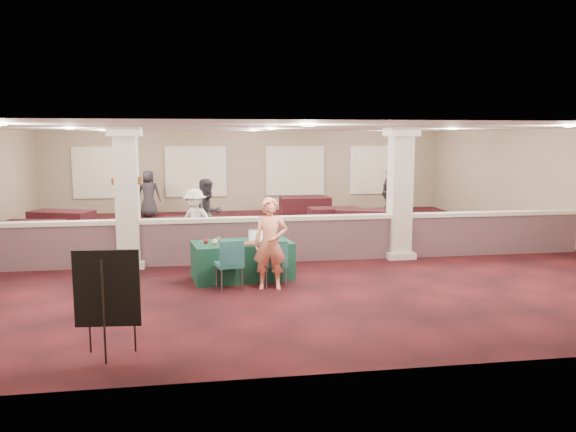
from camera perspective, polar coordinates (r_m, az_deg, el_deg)
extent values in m
plane|color=#411014|center=(15.06, -1.69, -3.38)|extent=(16.00, 16.00, 0.00)
cube|color=#86755C|center=(22.75, -4.28, 4.58)|extent=(16.00, 0.04, 3.20)
cube|color=#86755C|center=(7.03, 6.58, -3.46)|extent=(16.00, 0.04, 3.20)
cube|color=#86755C|center=(17.70, 24.95, 2.83)|extent=(0.04, 16.00, 3.20)
cube|color=white|center=(14.75, -1.74, 8.89)|extent=(16.00, 16.00, 0.02)
cube|color=brown|center=(13.50, -0.89, -2.56)|extent=(15.60, 0.20, 1.00)
cube|color=beige|center=(13.41, -0.89, -0.25)|extent=(15.60, 0.28, 0.10)
cube|color=beige|center=(13.31, -16.00, 1.76)|extent=(0.50, 0.50, 3.20)
cube|color=beige|center=(13.56, -15.75, -4.64)|extent=(0.70, 0.70, 0.16)
cube|color=beige|center=(13.24, -16.25, 8.22)|extent=(0.72, 0.72, 0.20)
cube|color=beige|center=(14.08, 11.29, 2.25)|extent=(0.50, 0.50, 3.20)
cube|color=beige|center=(14.31, 11.12, -3.82)|extent=(0.70, 0.70, 0.16)
cube|color=beige|center=(14.01, 11.46, 8.36)|extent=(0.72, 0.72, 0.20)
cylinder|color=brown|center=(13.31, -17.26, 3.44)|extent=(0.12, 0.12, 0.18)
cylinder|color=white|center=(13.31, -17.26, 3.44)|extent=(0.09, 0.09, 0.10)
cylinder|color=brown|center=(13.24, -14.86, 3.51)|extent=(0.12, 0.12, 0.18)
cylinder|color=white|center=(13.24, -14.86, 3.51)|extent=(0.09, 0.09, 0.10)
cube|color=#0E3427|center=(11.96, -4.66, -4.51)|extent=(2.18, 1.31, 0.79)
cube|color=#1E5658|center=(11.33, -1.34, -4.83)|extent=(0.48, 0.48, 0.06)
cube|color=#1E5658|center=(11.06, -1.18, -3.77)|extent=(0.46, 0.06, 0.46)
cylinder|color=slate|center=(11.17, -2.19, -6.33)|extent=(0.03, 0.03, 0.44)
cylinder|color=slate|center=(11.22, -0.19, -6.25)|extent=(0.03, 0.03, 0.44)
cylinder|color=slate|center=(11.55, -2.44, -5.85)|extent=(0.03, 0.03, 0.44)
cylinder|color=slate|center=(11.60, -0.50, -5.77)|extent=(0.03, 0.03, 0.44)
cube|color=#1E5658|center=(11.16, -6.00, -4.93)|extent=(0.60, 0.60, 0.07)
cube|color=#1E5658|center=(10.88, -5.71, -3.78)|extent=(0.48, 0.15, 0.48)
cylinder|color=slate|center=(10.98, -6.76, -6.57)|extent=(0.03, 0.03, 0.46)
cylinder|color=slate|center=(11.08, -4.66, -6.40)|extent=(0.03, 0.03, 0.46)
cylinder|color=slate|center=(11.37, -7.27, -6.07)|extent=(0.03, 0.03, 0.46)
cylinder|color=slate|center=(11.47, -5.24, -5.91)|extent=(0.03, 0.03, 0.46)
cube|color=black|center=(8.00, -17.92, -7.02)|extent=(0.88, 0.12, 1.06)
cylinder|color=black|center=(8.33, -19.61, -8.39)|extent=(0.03, 0.03, 1.41)
cylinder|color=black|center=(8.19, -15.40, -8.49)|extent=(0.03, 0.03, 1.41)
cylinder|color=black|center=(7.87, -18.22, -9.29)|extent=(0.03, 0.03, 1.41)
imported|color=#FF9B6E|center=(11.04, -1.79, -2.81)|extent=(0.71, 0.53, 1.82)
cube|color=black|center=(17.30, -24.41, -1.52)|extent=(1.69, 1.00, 0.65)
cube|color=black|center=(15.16, -9.37, -1.85)|extent=(2.19, 1.47, 0.81)
cube|color=black|center=(18.16, 7.49, -0.38)|extent=(1.83, 1.30, 0.67)
cube|color=black|center=(18.51, -21.96, -0.64)|extent=(2.03, 1.50, 0.74)
cube|color=black|center=(20.90, 1.75, 0.90)|extent=(1.84, 0.93, 0.75)
cube|color=black|center=(18.55, 4.72, -0.17)|extent=(1.67, 0.87, 0.67)
imported|color=black|center=(15.03, -8.12, 0.17)|extent=(1.02, 0.95, 1.89)
imported|color=silver|center=(14.80, -9.41, -0.46)|extent=(1.15, 0.95, 1.65)
imported|color=black|center=(20.70, 10.27, 2.26)|extent=(1.13, 1.16, 1.87)
imported|color=black|center=(21.61, -13.98, 2.24)|extent=(0.91, 0.57, 1.75)
cube|color=#B9B9BD|center=(11.89, -3.10, -2.57)|extent=(0.39, 0.30, 0.02)
cube|color=#B9B9BD|center=(11.99, -3.25, -1.86)|extent=(0.35, 0.06, 0.24)
cube|color=silver|center=(11.99, -3.24, -1.94)|extent=(0.32, 0.05, 0.21)
cube|color=#BF581E|center=(11.63, -4.13, -2.80)|extent=(0.47, 0.38, 0.03)
sphere|color=#F2E4C7|center=(11.65, -7.43, -2.61)|extent=(0.12, 0.12, 0.12)
sphere|color=maroon|center=(11.78, -8.34, -2.53)|extent=(0.11, 0.11, 0.11)
sphere|color=#55555A|center=(11.90, -7.11, -2.39)|extent=(0.11, 0.11, 0.11)
cube|color=red|center=(11.76, -1.01, -2.71)|extent=(0.13, 0.05, 0.01)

